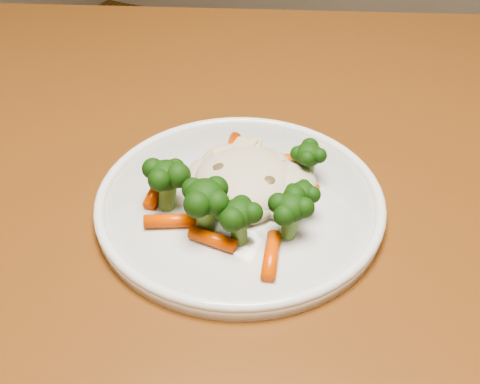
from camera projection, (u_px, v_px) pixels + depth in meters
The scene contains 3 objects.
dining_table at pixel (208, 242), 0.66m from camera, with size 1.44×1.21×0.75m.
plate at pixel (240, 203), 0.55m from camera, with size 0.26×0.26×0.01m, color white.
meal at pixel (241, 185), 0.53m from camera, with size 0.16×0.17×0.05m.
Camera 1 is at (0.25, -0.75, 1.12)m, focal length 45.00 mm.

